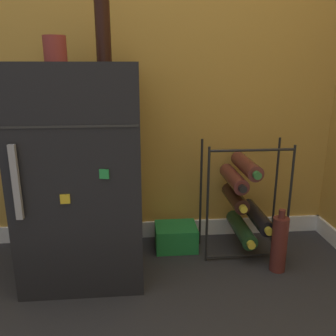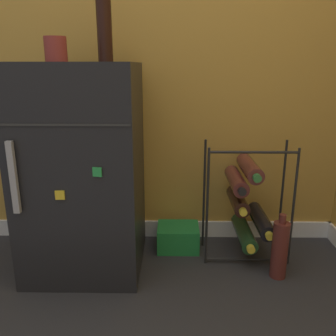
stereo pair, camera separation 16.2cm
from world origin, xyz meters
TOP-DOWN VIEW (x-y plane):
  - ground_plane at (0.00, 0.00)m, footprint 14.00×14.00m
  - mini_fridge at (-0.47, 0.42)m, footprint 0.50×0.50m
  - wine_rack at (0.29, 0.52)m, footprint 0.41×0.33m
  - soda_box at (-0.04, 0.58)m, footprint 0.21×0.17m
  - fridge_top_cup at (-0.53, 0.38)m, footprint 0.09×0.09m
  - fridge_top_bottle at (-0.36, 0.50)m, footprint 0.06×0.06m
  - loose_bottle_floor at (0.41, 0.32)m, footprint 0.07×0.07m

SIDE VIEW (x-z plane):
  - ground_plane at x=0.00m, z-range 0.00..0.00m
  - soda_box at x=-0.04m, z-range 0.00..0.12m
  - loose_bottle_floor at x=0.41m, z-range -0.02..0.28m
  - wine_rack at x=0.29m, z-range 0.00..0.56m
  - mini_fridge at x=-0.47m, z-range 0.00..0.93m
  - fridge_top_cup at x=-0.53m, z-range 0.93..1.02m
  - fridge_top_bottle at x=-0.36m, z-range 0.91..1.20m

